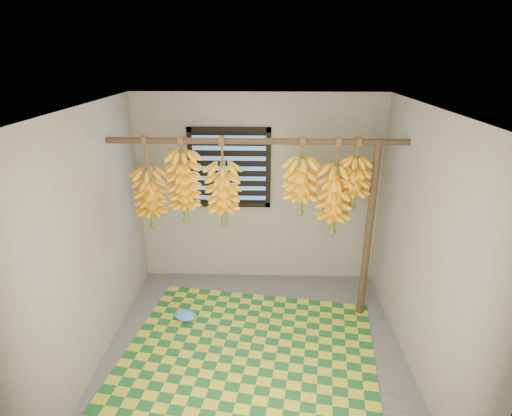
{
  "coord_description": "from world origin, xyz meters",
  "views": [
    {
      "loc": [
        0.12,
        -3.2,
        2.83
      ],
      "look_at": [
        0.0,
        0.55,
        1.35
      ],
      "focal_mm": 28.0,
      "sensor_mm": 36.0,
      "label": 1
    }
  ],
  "objects_px": {
    "woven_mat": "(250,350)",
    "plastic_bag": "(186,316)",
    "banana_bunch_d": "(301,186)",
    "banana_bunch_c": "(223,195)",
    "banana_bunch_a": "(151,198)",
    "banana_bunch_e": "(334,200)",
    "support_post": "(368,235)",
    "banana_bunch_f": "(354,183)",
    "banana_bunch_b": "(184,187)"
  },
  "relations": [
    {
      "from": "plastic_bag",
      "to": "banana_bunch_e",
      "type": "height_order",
      "value": "banana_bunch_e"
    },
    {
      "from": "woven_mat",
      "to": "banana_bunch_c",
      "type": "xyz_separation_m",
      "value": [
        -0.3,
        0.68,
        1.43
      ]
    },
    {
      "from": "banana_bunch_f",
      "to": "banana_bunch_a",
      "type": "bearing_deg",
      "value": 180.0
    },
    {
      "from": "support_post",
      "to": "banana_bunch_b",
      "type": "distance_m",
      "value": 2.02
    },
    {
      "from": "banana_bunch_c",
      "to": "banana_bunch_d",
      "type": "xyz_separation_m",
      "value": [
        0.8,
        0.0,
        0.1
      ]
    },
    {
      "from": "plastic_bag",
      "to": "banana_bunch_d",
      "type": "relative_size",
      "value": 0.3
    },
    {
      "from": "banana_bunch_e",
      "to": "banana_bunch_f",
      "type": "height_order",
      "value": "same"
    },
    {
      "from": "banana_bunch_a",
      "to": "banana_bunch_e",
      "type": "distance_m",
      "value": 1.92
    },
    {
      "from": "banana_bunch_e",
      "to": "woven_mat",
      "type": "bearing_deg",
      "value": -141.5
    },
    {
      "from": "plastic_bag",
      "to": "banana_bunch_f",
      "type": "relative_size",
      "value": 0.33
    },
    {
      "from": "banana_bunch_c",
      "to": "banana_bunch_e",
      "type": "distance_m",
      "value": 1.15
    },
    {
      "from": "banana_bunch_d",
      "to": "banana_bunch_b",
      "type": "bearing_deg",
      "value": 180.0
    },
    {
      "from": "banana_bunch_c",
      "to": "banana_bunch_d",
      "type": "bearing_deg",
      "value": 0.0
    },
    {
      "from": "banana_bunch_d",
      "to": "support_post",
      "type": "bearing_deg",
      "value": 0.0
    },
    {
      "from": "banana_bunch_f",
      "to": "banana_bunch_c",
      "type": "bearing_deg",
      "value": -180.0
    },
    {
      "from": "plastic_bag",
      "to": "banana_bunch_c",
      "type": "bearing_deg",
      "value": 24.28
    },
    {
      "from": "woven_mat",
      "to": "banana_bunch_f",
      "type": "relative_size",
      "value": 3.26
    },
    {
      "from": "support_post",
      "to": "woven_mat",
      "type": "distance_m",
      "value": 1.73
    },
    {
      "from": "banana_bunch_e",
      "to": "banana_bunch_c",
      "type": "bearing_deg",
      "value": 180.0
    },
    {
      "from": "plastic_bag",
      "to": "banana_bunch_d",
      "type": "bearing_deg",
      "value": 9.22
    },
    {
      "from": "support_post",
      "to": "banana_bunch_e",
      "type": "bearing_deg",
      "value": 180.0
    },
    {
      "from": "banana_bunch_a",
      "to": "banana_bunch_f",
      "type": "xyz_separation_m",
      "value": [
        2.11,
        0.0,
        0.19
      ]
    },
    {
      "from": "banana_bunch_b",
      "to": "woven_mat",
      "type": "bearing_deg",
      "value": -44.02
    },
    {
      "from": "banana_bunch_a",
      "to": "banana_bunch_b",
      "type": "relative_size",
      "value": 1.07
    },
    {
      "from": "support_post",
      "to": "woven_mat",
      "type": "bearing_deg",
      "value": -151.49
    },
    {
      "from": "support_post",
      "to": "plastic_bag",
      "type": "bearing_deg",
      "value": -174.21
    },
    {
      "from": "banana_bunch_a",
      "to": "banana_bunch_b",
      "type": "distance_m",
      "value": 0.38
    },
    {
      "from": "woven_mat",
      "to": "banana_bunch_e",
      "type": "distance_m",
      "value": 1.76
    },
    {
      "from": "banana_bunch_e",
      "to": "banana_bunch_d",
      "type": "bearing_deg",
      "value": 180.0
    },
    {
      "from": "banana_bunch_d",
      "to": "banana_bunch_f",
      "type": "height_order",
      "value": "same"
    },
    {
      "from": "banana_bunch_c",
      "to": "woven_mat",
      "type": "bearing_deg",
      "value": -66.39
    },
    {
      "from": "banana_bunch_c",
      "to": "banana_bunch_d",
      "type": "distance_m",
      "value": 0.8
    },
    {
      "from": "banana_bunch_c",
      "to": "banana_bunch_f",
      "type": "distance_m",
      "value": 1.35
    },
    {
      "from": "plastic_bag",
      "to": "banana_bunch_c",
      "type": "relative_size",
      "value": 0.26
    },
    {
      "from": "banana_bunch_d",
      "to": "banana_bunch_f",
      "type": "bearing_deg",
      "value": 0.0
    },
    {
      "from": "plastic_bag",
      "to": "banana_bunch_c",
      "type": "xyz_separation_m",
      "value": [
        0.45,
        0.2,
        1.38
      ]
    },
    {
      "from": "woven_mat",
      "to": "plastic_bag",
      "type": "distance_m",
      "value": 0.88
    },
    {
      "from": "banana_bunch_b",
      "to": "banana_bunch_f",
      "type": "bearing_deg",
      "value": 0.0
    },
    {
      "from": "support_post",
      "to": "banana_bunch_d",
      "type": "relative_size",
      "value": 2.44
    },
    {
      "from": "support_post",
      "to": "banana_bunch_a",
      "type": "height_order",
      "value": "banana_bunch_a"
    },
    {
      "from": "woven_mat",
      "to": "banana_bunch_d",
      "type": "distance_m",
      "value": 1.75
    },
    {
      "from": "woven_mat",
      "to": "banana_bunch_f",
      "type": "height_order",
      "value": "banana_bunch_f"
    },
    {
      "from": "banana_bunch_a",
      "to": "banana_bunch_c",
      "type": "height_order",
      "value": "same"
    },
    {
      "from": "banana_bunch_f",
      "to": "banana_bunch_d",
      "type": "bearing_deg",
      "value": -180.0
    },
    {
      "from": "support_post",
      "to": "banana_bunch_b",
      "type": "relative_size",
      "value": 2.17
    },
    {
      "from": "woven_mat",
      "to": "banana_bunch_d",
      "type": "height_order",
      "value": "banana_bunch_d"
    },
    {
      "from": "woven_mat",
      "to": "banana_bunch_d",
      "type": "relative_size",
      "value": 3.02
    },
    {
      "from": "woven_mat",
      "to": "plastic_bag",
      "type": "bearing_deg",
      "value": 147.43
    },
    {
      "from": "banana_bunch_d",
      "to": "banana_bunch_f",
      "type": "xyz_separation_m",
      "value": [
        0.55,
        0.0,
        0.04
      ]
    },
    {
      "from": "support_post",
      "to": "banana_bunch_c",
      "type": "bearing_deg",
      "value": 180.0
    }
  ]
}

